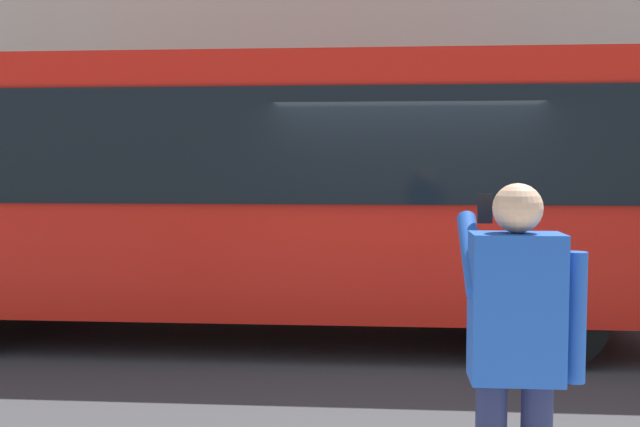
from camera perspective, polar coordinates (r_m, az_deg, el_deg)
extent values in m
plane|color=#38383A|center=(7.95, 6.37, -10.26)|extent=(60.00, 60.00, 0.00)
cube|color=navy|center=(14.44, 19.82, 7.87)|extent=(4.40, 1.10, 0.24)
cube|color=red|center=(8.36, -4.80, 2.23)|extent=(9.00, 2.50, 2.60)
cube|color=black|center=(7.11, -6.48, 5.16)|extent=(7.60, 0.06, 1.10)
cylinder|color=black|center=(10.41, -20.31, -4.31)|extent=(1.00, 0.28, 1.00)
cylinder|color=black|center=(9.59, 14.41, -4.87)|extent=(1.00, 0.28, 1.00)
cylinder|color=black|center=(7.47, 17.32, -7.41)|extent=(1.00, 0.28, 1.00)
cube|color=#1E4CAD|center=(3.45, 14.65, -6.92)|extent=(0.40, 0.24, 0.66)
sphere|color=#D8A884|center=(3.40, 14.78, 0.39)|extent=(0.22, 0.22, 0.22)
cylinder|color=#1E4CAD|center=(3.51, 18.85, -7.47)|extent=(0.09, 0.09, 0.58)
cylinder|color=#1E4CAD|center=(3.55, 11.39, -2.98)|extent=(0.09, 0.48, 0.37)
cube|color=black|center=(3.68, 12.41, 0.38)|extent=(0.07, 0.01, 0.14)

